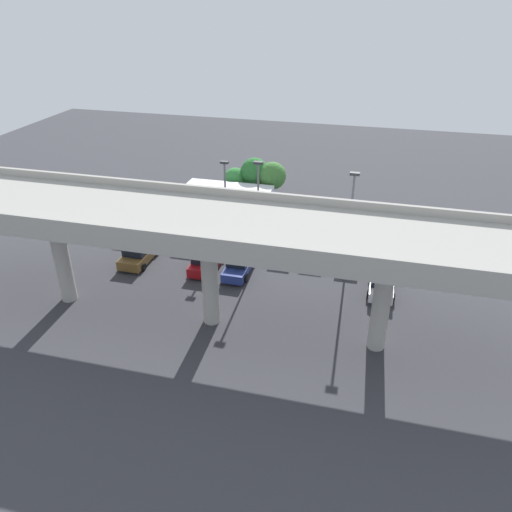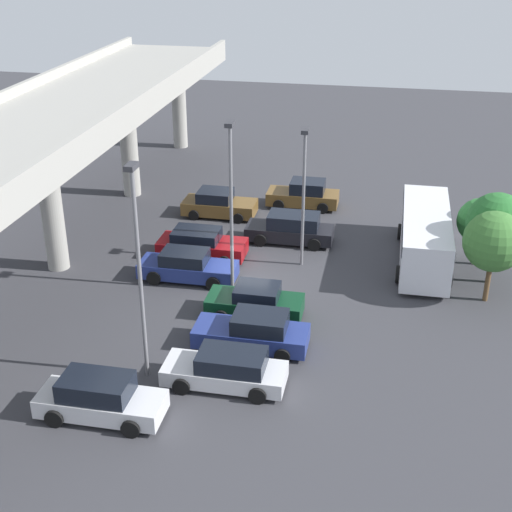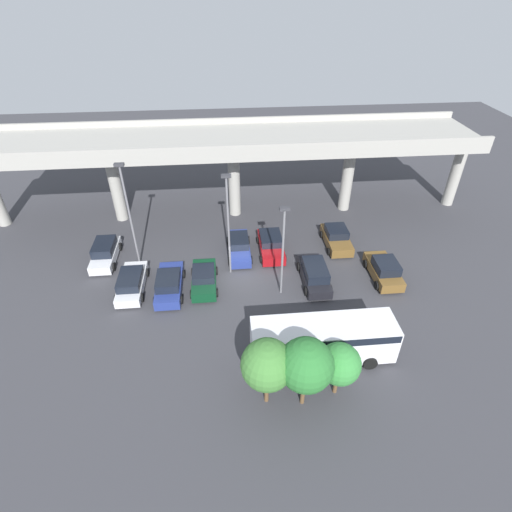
{
  "view_description": "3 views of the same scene",
  "coord_description": "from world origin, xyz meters",
  "px_view_note": "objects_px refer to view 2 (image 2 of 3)",
  "views": [
    {
      "loc": [
        -9.92,
        36.31,
        20.28
      ],
      "look_at": [
        -1.28,
        2.82,
        1.47
      ],
      "focal_mm": 35.0,
      "sensor_mm": 36.0,
      "label": 1
    },
    {
      "loc": [
        -30.61,
        -6.56,
        16.52
      ],
      "look_at": [
        -1.86,
        -0.85,
        2.53
      ],
      "focal_mm": 50.0,
      "sensor_mm": 36.0,
      "label": 2
    },
    {
      "loc": [
        -1.18,
        -24.9,
        19.79
      ],
      "look_at": [
        1.08,
        -0.79,
        2.37
      ],
      "focal_mm": 28.0,
      "sensor_mm": 36.0,
      "label": 3
    }
  ],
  "objects_px": {
    "parked_car_4": "(201,244)",
    "parked_car_7": "(304,195)",
    "shuttle_bus": "(425,233)",
    "lamp_post_by_overpass": "(231,197)",
    "parked_car_1": "(227,369)",
    "parked_car_5": "(291,229)",
    "parked_car_6": "(219,204)",
    "tree_front_far_right": "(480,221)",
    "tree_front_left": "(494,242)",
    "parked_car_2": "(255,302)",
    "lamp_post_mid_lot": "(304,187)",
    "parked_car_8": "(253,332)",
    "parked_car_0": "(100,398)",
    "parked_car_3": "(187,266)",
    "lamp_post_near_aisle": "(139,260)",
    "tree_front_centre": "(497,223)"
  },
  "relations": [
    {
      "from": "parked_car_4",
      "to": "parked_car_7",
      "type": "distance_m",
      "value": 9.43
    },
    {
      "from": "shuttle_bus",
      "to": "lamp_post_by_overpass",
      "type": "distance_m",
      "value": 11.06
    },
    {
      "from": "parked_car_1",
      "to": "shuttle_bus",
      "type": "height_order",
      "value": "shuttle_bus"
    },
    {
      "from": "parked_car_5",
      "to": "shuttle_bus",
      "type": "bearing_deg",
      "value": 171.5
    },
    {
      "from": "parked_car_6",
      "to": "tree_front_far_right",
      "type": "relative_size",
      "value": 1.22
    },
    {
      "from": "parked_car_6",
      "to": "tree_front_left",
      "type": "relative_size",
      "value": 0.98
    },
    {
      "from": "parked_car_1",
      "to": "parked_car_6",
      "type": "bearing_deg",
      "value": -75.0
    },
    {
      "from": "parked_car_2",
      "to": "lamp_post_mid_lot",
      "type": "distance_m",
      "value": 6.89
    },
    {
      "from": "parked_car_6",
      "to": "lamp_post_mid_lot",
      "type": "distance_m",
      "value": 8.97
    },
    {
      "from": "parked_car_8",
      "to": "parked_car_0",
      "type": "bearing_deg",
      "value": 50.97
    },
    {
      "from": "parked_car_3",
      "to": "lamp_post_near_aisle",
      "type": "height_order",
      "value": "lamp_post_near_aisle"
    },
    {
      "from": "parked_car_7",
      "to": "tree_front_left",
      "type": "xyz_separation_m",
      "value": [
        -10.38,
        -10.12,
        2.29
      ]
    },
    {
      "from": "tree_front_left",
      "to": "shuttle_bus",
      "type": "bearing_deg",
      "value": 37.18
    },
    {
      "from": "parked_car_0",
      "to": "parked_car_1",
      "type": "bearing_deg",
      "value": 34.18
    },
    {
      "from": "lamp_post_by_overpass",
      "to": "tree_front_centre",
      "type": "distance_m",
      "value": 12.9
    },
    {
      "from": "parked_car_3",
      "to": "parked_car_8",
      "type": "distance_m",
      "value": 7.09
    },
    {
      "from": "lamp_post_by_overpass",
      "to": "tree_front_far_right",
      "type": "relative_size",
      "value": 2.33
    },
    {
      "from": "lamp_post_near_aisle",
      "to": "tree_front_left",
      "type": "relative_size",
      "value": 1.95
    },
    {
      "from": "parked_car_4",
      "to": "lamp_post_near_aisle",
      "type": "relative_size",
      "value": 0.53
    },
    {
      "from": "parked_car_8",
      "to": "lamp_post_mid_lot",
      "type": "bearing_deg",
      "value": -96.15
    },
    {
      "from": "parked_car_0",
      "to": "tree_front_left",
      "type": "height_order",
      "value": "tree_front_left"
    },
    {
      "from": "parked_car_1",
      "to": "lamp_post_mid_lot",
      "type": "bearing_deg",
      "value": -97.0
    },
    {
      "from": "parked_car_4",
      "to": "parked_car_6",
      "type": "distance_m",
      "value": 5.85
    },
    {
      "from": "parked_car_2",
      "to": "parked_car_3",
      "type": "height_order",
      "value": "parked_car_3"
    },
    {
      "from": "tree_front_left",
      "to": "tree_front_centre",
      "type": "relative_size",
      "value": 0.96
    },
    {
      "from": "tree_front_centre",
      "to": "parked_car_1",
      "type": "bearing_deg",
      "value": 135.5
    },
    {
      "from": "parked_car_0",
      "to": "parked_car_1",
      "type": "xyz_separation_m",
      "value": [
        2.76,
        -4.07,
        -0.07
      ]
    },
    {
      "from": "parked_car_6",
      "to": "parked_car_8",
      "type": "bearing_deg",
      "value": -70.41
    },
    {
      "from": "shuttle_bus",
      "to": "parked_car_6",
      "type": "bearing_deg",
      "value": 71.35
    },
    {
      "from": "parked_car_4",
      "to": "lamp_post_near_aisle",
      "type": "xyz_separation_m",
      "value": [
        -11.0,
        -0.78,
        4.37
      ]
    },
    {
      "from": "parked_car_1",
      "to": "parked_car_7",
      "type": "bearing_deg",
      "value": -91.08
    },
    {
      "from": "parked_car_1",
      "to": "parked_car_3",
      "type": "height_order",
      "value": "parked_car_3"
    },
    {
      "from": "parked_car_0",
      "to": "tree_front_centre",
      "type": "relative_size",
      "value": 0.99
    },
    {
      "from": "shuttle_bus",
      "to": "lamp_post_by_overpass",
      "type": "relative_size",
      "value": 1.04
    },
    {
      "from": "parked_car_7",
      "to": "parked_car_0",
      "type": "bearing_deg",
      "value": 78.67
    },
    {
      "from": "parked_car_4",
      "to": "parked_car_8",
      "type": "xyz_separation_m",
      "value": [
        -8.22,
        -4.53,
        0.02
      ]
    },
    {
      "from": "parked_car_3",
      "to": "parked_car_4",
      "type": "height_order",
      "value": "parked_car_3"
    },
    {
      "from": "parked_car_4",
      "to": "tree_front_left",
      "type": "bearing_deg",
      "value": -8.04
    },
    {
      "from": "parked_car_5",
      "to": "tree_front_centre",
      "type": "relative_size",
      "value": 1.03
    },
    {
      "from": "lamp_post_near_aisle",
      "to": "tree_front_far_right",
      "type": "relative_size",
      "value": 2.43
    },
    {
      "from": "parked_car_0",
      "to": "tree_front_left",
      "type": "bearing_deg",
      "value": 38.96
    },
    {
      "from": "parked_car_0",
      "to": "parked_car_5",
      "type": "distance_m",
      "value": 17.22
    },
    {
      "from": "parked_car_7",
      "to": "tree_front_centre",
      "type": "xyz_separation_m",
      "value": [
        -8.41,
        -10.43,
        2.42
      ]
    },
    {
      "from": "parked_car_3",
      "to": "tree_front_far_right",
      "type": "bearing_deg",
      "value": 18.01
    },
    {
      "from": "shuttle_bus",
      "to": "lamp_post_mid_lot",
      "type": "height_order",
      "value": "lamp_post_mid_lot"
    },
    {
      "from": "parked_car_3",
      "to": "parked_car_5",
      "type": "distance_m",
      "value": 7.07
    },
    {
      "from": "parked_car_3",
      "to": "parked_car_8",
      "type": "height_order",
      "value": "parked_car_8"
    },
    {
      "from": "parked_car_4",
      "to": "parked_car_0",
      "type": "bearing_deg",
      "value": -90.07
    },
    {
      "from": "parked_car_0",
      "to": "parked_car_7",
      "type": "relative_size",
      "value": 1.05
    },
    {
      "from": "parked_car_7",
      "to": "lamp_post_mid_lot",
      "type": "distance_m",
      "value": 9.02
    }
  ]
}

